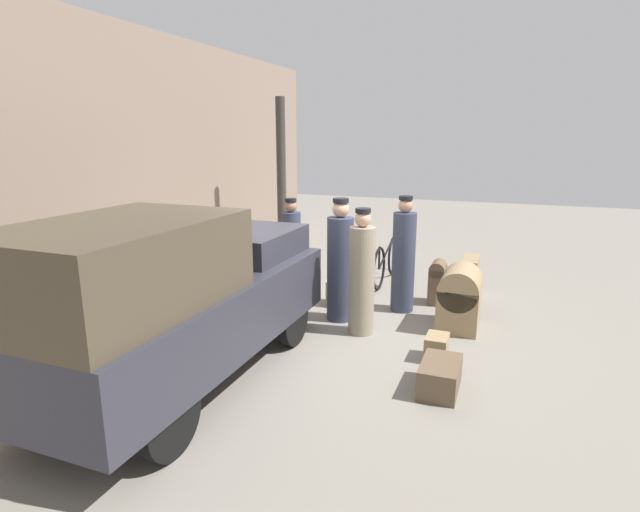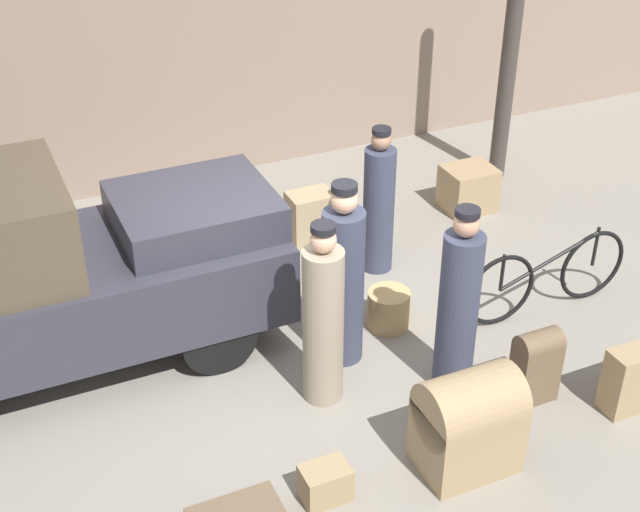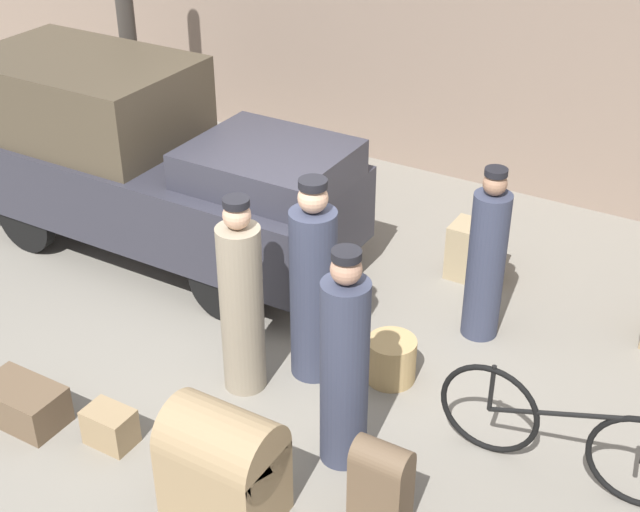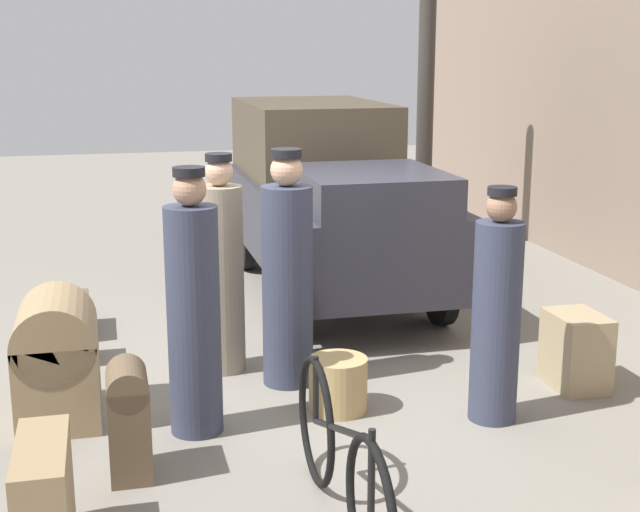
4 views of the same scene
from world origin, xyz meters
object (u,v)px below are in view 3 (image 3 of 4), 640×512
at_px(trunk_barrel_dark, 223,463).
at_px(trunk_large_brown, 23,403).
at_px(bicycle, 563,434).
at_px(porter_standing_middle, 313,289).
at_px(suitcase_small_leather, 475,252).
at_px(porter_carrying_trunk, 242,304).
at_px(suitcase_black_upright, 110,427).
at_px(wicker_basket, 391,359).
at_px(truck, 144,157).
at_px(suitcase_tan_flat, 381,483).
at_px(porter_with_bicycle, 344,368).
at_px(conductor_in_dark_uniform, 486,261).

bearing_deg(trunk_barrel_dark, trunk_large_brown, -179.50).
bearing_deg(bicycle, porter_standing_middle, 175.58).
bearing_deg(porter_standing_middle, suitcase_small_leather, 73.92).
xyz_separation_m(bicycle, porter_carrying_trunk, (-2.53, -0.27, 0.40)).
relative_size(suitcase_black_upright, trunk_large_brown, 0.56).
distance_m(wicker_basket, trunk_barrel_dark, 1.94).
bearing_deg(trunk_large_brown, trunk_barrel_dark, 0.50).
bearing_deg(suitcase_black_upright, trunk_large_brown, -169.14).
height_order(suitcase_black_upright, trunk_large_brown, trunk_large_brown).
bearing_deg(porter_standing_middle, truck, 159.36).
relative_size(truck, bicycle, 2.15).
distance_m(porter_standing_middle, suitcase_tan_flat, 1.80).
height_order(truck, porter_with_bicycle, truck).
height_order(porter_standing_middle, suitcase_black_upright, porter_standing_middle).
distance_m(porter_with_bicycle, trunk_large_brown, 2.59).
distance_m(porter_standing_middle, trunk_large_brown, 2.43).
relative_size(porter_with_bicycle, porter_carrying_trunk, 1.03).
relative_size(porter_standing_middle, porter_carrying_trunk, 1.04).
bearing_deg(suitcase_black_upright, porter_carrying_trunk, 66.41).
bearing_deg(trunk_large_brown, suitcase_small_leather, 59.34).
bearing_deg(suitcase_black_upright, bicycle, 24.41).
height_order(bicycle, conductor_in_dark_uniform, conductor_in_dark_uniform).
height_order(porter_standing_middle, suitcase_small_leather, porter_standing_middle).
bearing_deg(suitcase_tan_flat, porter_with_bicycle, 139.82).
bearing_deg(porter_carrying_trunk, truck, 146.87).
relative_size(porter_with_bicycle, trunk_large_brown, 2.69).
distance_m(suitcase_tan_flat, trunk_barrel_dark, 1.06).
height_order(suitcase_black_upright, suitcase_small_leather, suitcase_small_leather).
bearing_deg(porter_standing_middle, porter_carrying_trunk, -131.76).
relative_size(conductor_in_dark_uniform, trunk_barrel_dark, 1.83).
xyz_separation_m(bicycle, trunk_large_brown, (-3.77, -1.51, -0.23)).
relative_size(conductor_in_dark_uniform, porter_standing_middle, 0.91).
xyz_separation_m(porter_with_bicycle, trunk_large_brown, (-2.34, -0.91, -0.66)).
bearing_deg(porter_standing_middle, suitcase_tan_flat, -44.37).
xyz_separation_m(wicker_basket, suitcase_tan_flat, (0.64, -1.45, 0.18)).
bearing_deg(suitcase_tan_flat, trunk_large_brown, -170.93).
bearing_deg(suitcase_black_upright, suitcase_tan_flat, 8.43).
bearing_deg(bicycle, suitcase_tan_flat, -130.41).
xyz_separation_m(truck, porter_carrying_trunk, (2.13, -1.39, -0.22)).
xyz_separation_m(wicker_basket, suitcase_black_upright, (-1.48, -1.76, -0.04)).
height_order(bicycle, porter_standing_middle, porter_standing_middle).
bearing_deg(trunk_large_brown, wicker_basket, 40.54).
distance_m(bicycle, conductor_in_dark_uniform, 1.83).
xyz_separation_m(trunk_large_brown, trunk_barrel_dark, (1.91, 0.02, 0.29)).
distance_m(porter_with_bicycle, trunk_barrel_dark, 1.06).
bearing_deg(porter_with_bicycle, suitcase_tan_flat, -40.18).
bearing_deg(truck, porter_standing_middle, -20.64).
bearing_deg(bicycle, porter_carrying_trunk, -173.83).
bearing_deg(bicycle, truck, 166.56).
bearing_deg(suitcase_tan_flat, trunk_barrel_dark, -155.30).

